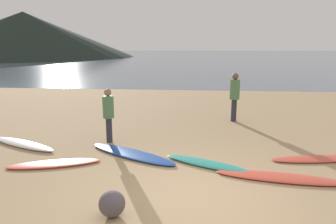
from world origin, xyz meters
TOP-DOWN VIEW (x-y plane):
  - ground_plane at (0.00, 10.00)m, footprint 120.00×120.00m
  - ocean_water at (0.00, 63.69)m, footprint 140.00×100.00m
  - headland_hill at (-34.31, 57.44)m, footprint 43.51×43.51m
  - surfboard_1 at (-4.74, 2.72)m, footprint 2.40×1.44m
  - surfboard_2 at (-3.26, 1.41)m, footprint 2.17×1.16m
  - surfboard_3 at (-1.58, 2.20)m, footprint 2.62×1.88m
  - surfboard_4 at (0.30, 1.69)m, footprint 2.10×1.36m
  - surfboard_5 at (1.79, 1.06)m, footprint 2.70×0.95m
  - surfboard_6 at (2.99, 2.27)m, footprint 2.36×0.88m
  - person_0 at (-2.43, 3.24)m, footprint 0.31×0.31m
  - person_2 at (1.40, 6.06)m, footprint 0.35×0.35m
  - beach_rock_near at (-1.33, -0.66)m, footprint 0.44×0.44m

SIDE VIEW (x-z plane):
  - ground_plane at x=0.00m, z-range -0.20..0.00m
  - ocean_water at x=0.00m, z-range 0.00..0.00m
  - surfboard_6 at x=2.99m, z-range 0.00..0.06m
  - surfboard_2 at x=-3.26m, z-range 0.00..0.06m
  - surfboard_5 at x=1.79m, z-range 0.00..0.07m
  - surfboard_3 at x=-1.58m, z-range 0.00..0.08m
  - surfboard_4 at x=0.30m, z-range 0.00..0.09m
  - surfboard_1 at x=-4.74m, z-range 0.00..0.10m
  - beach_rock_near at x=-1.33m, z-range 0.00..0.44m
  - person_0 at x=-2.43m, z-range 0.14..1.68m
  - person_2 at x=1.40m, z-range 0.16..1.90m
  - headland_hill at x=-34.31m, z-range 0.00..8.87m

